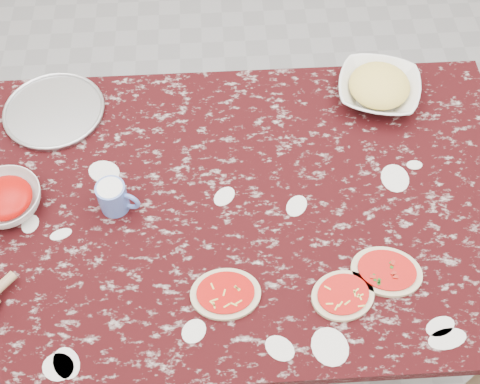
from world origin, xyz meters
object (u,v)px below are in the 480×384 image
worktable (240,217)px  sauce_bowl (7,200)px  cheese_bowl (378,90)px  flour_mug (114,197)px  pizza_tray (54,111)px

worktable → sauce_bowl: sauce_bowl is taller
worktable → cheese_bowl: (0.45, 0.36, 0.11)m
worktable → flour_mug: 0.36m
worktable → flour_mug: (-0.34, 0.00, 0.13)m
pizza_tray → cheese_bowl: cheese_bowl is taller
sauce_bowl → cheese_bowl: bearing=17.5°
pizza_tray → worktable: bearing=-33.0°
pizza_tray → cheese_bowl: (1.00, 0.01, 0.02)m
worktable → sauce_bowl: bearing=177.9°
pizza_tray → flour_mug: (0.21, -0.35, 0.04)m
worktable → sauce_bowl: 0.64m
worktable → flour_mug: bearing=179.2°
cheese_bowl → flour_mug: 0.87m
sauce_bowl → pizza_tray: bearing=75.5°
cheese_bowl → worktable: bearing=-140.9°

